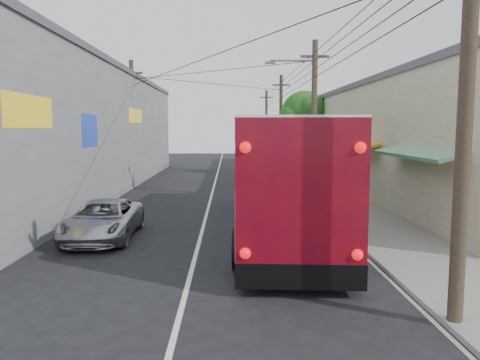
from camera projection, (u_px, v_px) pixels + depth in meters
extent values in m
plane|color=black|center=(186.00, 292.00, 10.62)|extent=(120.00, 120.00, 0.00)
cube|color=slate|center=(313.00, 184.00, 30.63)|extent=(3.00, 80.00, 0.12)
cube|color=beige|center=(373.00, 139.00, 32.40)|extent=(6.00, 40.00, 6.00)
cube|color=#4C4C51|center=(375.00, 93.00, 32.06)|extent=(6.20, 40.00, 0.30)
cube|color=#1B7939|center=(420.00, 151.00, 16.44)|extent=(1.39, 6.00, 0.46)
cube|color=#C17B16|center=(358.00, 144.00, 24.39)|extent=(1.39, 6.00, 0.46)
cube|color=#1B7939|center=(326.00, 140.00, 32.34)|extent=(1.39, 6.00, 0.46)
cube|color=#C17B16|center=(307.00, 138.00, 40.29)|extent=(1.39, 6.00, 0.46)
cube|color=#1B7939|center=(294.00, 136.00, 48.24)|extent=(1.39, 6.00, 0.46)
cube|color=gray|center=(71.00, 132.00, 27.93)|extent=(7.00, 36.00, 7.00)
cube|color=#4C4C51|center=(68.00, 70.00, 27.54)|extent=(7.20, 36.00, 0.30)
cube|color=yellow|center=(28.00, 111.00, 14.02)|extent=(0.12, 3.50, 1.00)
cube|color=#1433A5|center=(89.00, 131.00, 20.05)|extent=(0.12, 2.20, 1.40)
cube|color=yellow|center=(135.00, 116.00, 29.89)|extent=(0.12, 4.00, 0.90)
cylinder|color=#473828|center=(465.00, 111.00, 8.31)|extent=(0.28, 0.28, 8.00)
cylinder|color=#473828|center=(314.00, 122.00, 23.22)|extent=(0.28, 0.28, 8.00)
cube|color=#473828|center=(315.00, 57.00, 22.87)|extent=(1.40, 0.12, 0.12)
cylinder|color=#473828|center=(281.00, 125.00, 38.12)|extent=(0.28, 0.28, 8.00)
cube|color=#473828|center=(281.00, 85.00, 37.77)|extent=(1.40, 0.12, 0.12)
cylinder|color=#473828|center=(266.00, 126.00, 53.03)|extent=(0.28, 0.28, 8.00)
cube|color=#473828|center=(266.00, 97.00, 52.68)|extent=(1.40, 0.12, 0.12)
cylinder|color=#473828|center=(133.00, 124.00, 29.94)|extent=(0.28, 0.28, 8.00)
cube|color=#473828|center=(131.00, 73.00, 29.59)|extent=(1.40, 0.12, 0.12)
cylinder|color=#59595E|center=(293.00, 61.00, 22.86)|extent=(2.20, 0.10, 0.10)
cube|color=#59595E|center=(270.00, 63.00, 22.85)|extent=(0.50, 0.18, 0.12)
cylinder|color=#3F2B19|center=(304.00, 150.00, 36.39)|extent=(0.44, 0.44, 4.00)
sphere|color=#174713|center=(304.00, 114.00, 36.08)|extent=(3.60, 3.60, 3.60)
sphere|color=#174713|center=(316.00, 122.00, 36.77)|extent=(2.60, 2.60, 2.60)
sphere|color=#174713|center=(293.00, 119.00, 35.71)|extent=(2.40, 2.40, 2.40)
sphere|color=#174713|center=(312.00, 108.00, 35.06)|extent=(2.20, 2.20, 2.20)
sphere|color=#174713|center=(299.00, 112.00, 36.95)|extent=(2.00, 2.00, 2.00)
cube|color=silver|center=(285.00, 195.00, 16.77)|extent=(3.79, 13.80, 2.16)
cube|color=black|center=(285.00, 150.00, 17.16)|extent=(3.65, 11.53, 1.14)
cube|color=silver|center=(286.00, 128.00, 16.51)|extent=(3.79, 13.80, 0.57)
cube|color=maroon|center=(302.00, 196.00, 9.88)|extent=(2.82, 0.29, 3.30)
cube|color=black|center=(300.00, 277.00, 10.07)|extent=(2.84, 0.31, 0.57)
sphere|color=red|center=(245.00, 253.00, 10.04)|extent=(0.25, 0.25, 0.25)
sphere|color=red|center=(357.00, 255.00, 9.92)|extent=(0.25, 0.25, 0.25)
sphere|color=red|center=(245.00, 147.00, 9.79)|extent=(0.25, 0.25, 0.25)
sphere|color=red|center=(360.00, 148.00, 9.68)|extent=(0.25, 0.25, 0.25)
cylinder|color=black|center=(239.00, 249.00, 12.18)|extent=(0.42, 1.16, 1.14)
cylinder|color=black|center=(349.00, 250.00, 12.05)|extent=(0.42, 1.16, 1.14)
cylinder|color=black|center=(248.00, 201.00, 20.31)|extent=(0.42, 1.16, 1.14)
cylinder|color=black|center=(314.00, 201.00, 20.17)|extent=(0.42, 1.16, 1.14)
cylinder|color=black|center=(250.00, 195.00, 22.00)|extent=(0.42, 1.16, 1.14)
cylinder|color=black|center=(310.00, 196.00, 21.87)|extent=(0.42, 1.16, 1.14)
imported|color=#BCBBC3|center=(103.00, 220.00, 15.72)|extent=(2.20, 4.64, 1.28)
imported|color=#A1A2A9|center=(280.00, 181.00, 25.77)|extent=(2.74, 5.82, 1.64)
imported|color=#232327|center=(272.00, 175.00, 30.50)|extent=(1.99, 4.10, 1.35)
imported|color=black|center=(268.00, 161.00, 43.64)|extent=(1.62, 3.96, 1.28)
imported|color=pink|center=(319.00, 186.00, 22.98)|extent=(0.61, 0.45, 1.54)
imported|color=#99B2DE|center=(338.00, 190.00, 21.76)|extent=(0.80, 0.69, 1.43)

